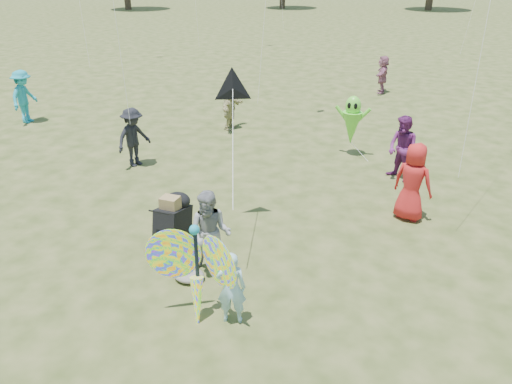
% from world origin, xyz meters
% --- Properties ---
extents(ground, '(160.00, 160.00, 0.00)m').
position_xyz_m(ground, '(0.00, 0.00, 0.00)').
color(ground, '#51592B').
rests_on(ground, ground).
extents(child_girl, '(0.52, 0.41, 1.25)m').
position_xyz_m(child_girl, '(0.22, -0.95, 0.62)').
color(child_girl, '#95C5D3').
rests_on(child_girl, ground).
extents(adult_man, '(0.86, 0.71, 1.61)m').
position_xyz_m(adult_man, '(-0.61, 0.19, 0.81)').
color(adult_man, gray).
rests_on(adult_man, ground).
extents(grey_bag, '(0.56, 0.46, 0.18)m').
position_xyz_m(grey_bag, '(-0.91, -0.16, 0.09)').
color(grey_bag, gray).
rests_on(grey_bag, ground).
extents(crowd_a, '(0.98, 0.80, 1.73)m').
position_xyz_m(crowd_a, '(2.67, 3.52, 0.87)').
color(crowd_a, red).
rests_on(crowd_a, ground).
extents(crowd_b, '(0.92, 1.19, 1.62)m').
position_xyz_m(crowd_b, '(-4.67, 4.34, 0.81)').
color(crowd_b, black).
rests_on(crowd_b, ground).
extents(crowd_d, '(0.50, 1.38, 1.46)m').
position_xyz_m(crowd_d, '(-3.38, 8.23, 0.73)').
color(crowd_d, tan).
rests_on(crowd_d, ground).
extents(crowd_e, '(1.04, 1.02, 1.69)m').
position_xyz_m(crowd_e, '(2.32, 5.64, 0.84)').
color(crowd_e, '#682262').
rests_on(crowd_e, ground).
extents(crowd_i, '(0.79, 1.24, 1.81)m').
position_xyz_m(crowd_i, '(-10.37, 6.67, 0.91)').
color(crowd_i, teal).
rests_on(crowd_i, ground).
extents(crowd_j, '(0.51, 1.45, 1.55)m').
position_xyz_m(crowd_j, '(0.91, 14.98, 0.77)').
color(crowd_j, '#9D5973').
rests_on(crowd_j, ground).
extents(jogging_stroller, '(0.54, 1.06, 1.09)m').
position_xyz_m(jogging_stroller, '(-1.69, 0.86, 0.61)').
color(jogging_stroller, black).
rests_on(jogging_stroller, ground).
extents(butterfly_kite, '(1.74, 0.75, 1.84)m').
position_xyz_m(butterfly_kite, '(-0.32, -1.01, 0.84)').
color(butterfly_kite, '#F32649').
rests_on(butterfly_kite, ground).
extents(delta_kite_rig, '(1.20, 2.33, 2.00)m').
position_xyz_m(delta_kite_rig, '(-0.95, 2.28, 2.88)').
color(delta_kite_rig, black).
rests_on(delta_kite_rig, ground).
extents(alien_kite, '(1.12, 0.69, 1.74)m').
position_xyz_m(alien_kite, '(0.81, 7.07, 0.97)').
color(alien_kite, '#66E235').
rests_on(alien_kite, ground).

